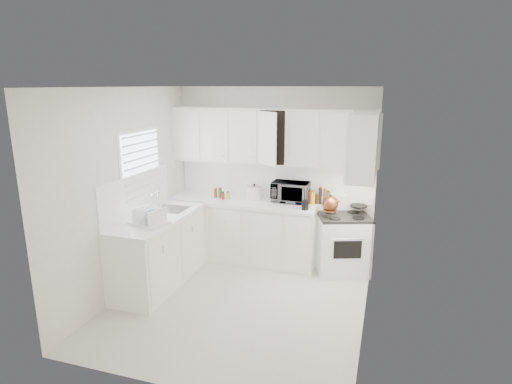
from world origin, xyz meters
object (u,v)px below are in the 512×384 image
at_px(tea_kettle, 330,202).
at_px(dish_rack, 149,215).
at_px(microwave, 291,189).
at_px(rice_cooker, 254,192).
at_px(utensil_crock, 305,198).
at_px(stove, 343,236).

bearing_deg(tea_kettle, dish_rack, -133.50).
xyz_separation_m(tea_kettle, microwave, (-0.62, 0.30, 0.07)).
relative_size(microwave, rice_cooker, 2.25).
bearing_deg(utensil_crock, microwave, 128.47).
relative_size(stove, rice_cooker, 4.57).
height_order(tea_kettle, microwave, microwave).
distance_m(stove, dish_rack, 2.69).
bearing_deg(stove, microwave, 151.19).
relative_size(stove, tea_kettle, 3.99).
bearing_deg(dish_rack, utensil_crock, 51.04).
relative_size(tea_kettle, utensil_crock, 0.84).
bearing_deg(tea_kettle, utensil_crock, -153.93).
bearing_deg(stove, dish_rack, -166.66).
bearing_deg(rice_cooker, dish_rack, -128.09).
bearing_deg(dish_rack, stove, 48.68).
height_order(stove, microwave, microwave).
bearing_deg(rice_cooker, microwave, -3.14).
distance_m(stove, tea_kettle, 0.58).
relative_size(microwave, dish_rack, 1.21).
height_order(microwave, rice_cooker, microwave).
distance_m(tea_kettle, microwave, 0.69).
relative_size(stove, microwave, 2.03).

